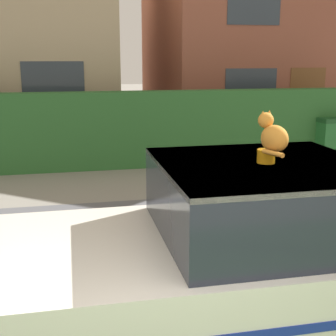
# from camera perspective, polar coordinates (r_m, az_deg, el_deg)

# --- Properties ---
(road_strip) EXTENTS (28.00, 5.66, 0.01)m
(road_strip) POSITION_cam_1_polar(r_m,az_deg,el_deg) (5.33, -4.40, -13.23)
(road_strip) COLOR #5B5B60
(road_strip) RESTS_ON ground
(garden_hedge) EXTENTS (10.94, 0.55, 1.66)m
(garden_hedge) POSITION_cam_1_polar(r_m,az_deg,el_deg) (10.33, -3.99, 4.72)
(garden_hedge) COLOR #2D662D
(garden_hedge) RESTS_ON ground
(police_car) EXTENTS (4.23, 1.86, 1.66)m
(police_car) POSITION_cam_1_polar(r_m,az_deg,el_deg) (4.10, 9.93, -10.99)
(police_car) COLOR black
(police_car) RESTS_ON road_strip
(cat) EXTENTS (0.24, 0.38, 0.32)m
(cat) POSITION_cam_1_polar(r_m,az_deg,el_deg) (3.74, 12.61, 3.87)
(cat) COLOR orange
(cat) RESTS_ON police_car
(house_right) EXTENTS (8.58, 6.75, 7.24)m
(house_right) POSITION_cam_1_polar(r_m,az_deg,el_deg) (16.36, 13.66, 17.67)
(house_right) COLOR #93513D
(house_right) RESTS_ON ground
(wheelie_bin) EXTENTS (0.64, 0.67, 1.02)m
(wheelie_bin) POSITION_cam_1_polar(r_m,az_deg,el_deg) (11.58, 18.84, 3.39)
(wheelie_bin) COLOR #23662D
(wheelie_bin) RESTS_ON ground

